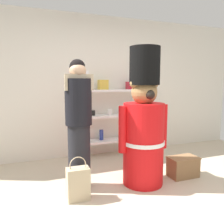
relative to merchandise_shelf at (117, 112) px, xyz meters
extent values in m
plane|color=beige|center=(-0.43, -1.98, -0.81)|extent=(6.40, 6.40, 0.00)
cube|color=silver|center=(-0.43, 0.22, 0.49)|extent=(6.40, 0.12, 2.60)
cube|color=white|center=(-0.61, -0.15, -0.02)|extent=(0.05, 0.05, 1.58)
cube|color=white|center=(0.63, -0.15, -0.02)|extent=(0.05, 0.05, 1.58)
cube|color=white|center=(-0.61, 0.15, -0.02)|extent=(0.05, 0.05, 1.58)
cube|color=white|center=(0.63, 0.15, -0.02)|extent=(0.05, 0.05, 1.58)
cube|color=white|center=(0.01, 0.00, -0.53)|extent=(1.24, 0.30, 0.04)
cube|color=white|center=(0.01, 0.00, -0.06)|extent=(1.24, 0.30, 0.04)
cube|color=white|center=(0.01, 0.00, 0.42)|extent=(1.24, 0.30, 0.04)
cylinder|color=black|center=(-0.46, 0.03, 0.01)|extent=(0.08, 0.08, 0.09)
cylinder|color=white|center=(-0.15, -0.03, 0.02)|extent=(0.08, 0.08, 0.11)
cylinder|color=pink|center=(0.16, -0.02, 0.01)|extent=(0.08, 0.08, 0.09)
cylinder|color=navy|center=(0.47, 0.04, 0.02)|extent=(0.08, 0.08, 0.11)
cylinder|color=navy|center=(-0.30, 0.02, -0.41)|extent=(0.08, 0.08, 0.19)
cylinder|color=#B27226|center=(0.32, 0.01, -0.42)|extent=(0.07, 0.07, 0.17)
cube|color=gold|center=(-0.27, 0.00, 0.53)|extent=(0.17, 0.14, 0.18)
cube|color=#B21E2D|center=(0.28, 0.00, 0.51)|extent=(0.16, 0.13, 0.14)
cylinder|color=red|center=(-0.14, -1.32, -0.26)|extent=(0.54, 0.54, 1.11)
cylinder|color=white|center=(-0.14, -1.32, -0.23)|extent=(0.57, 0.57, 0.05)
sphere|color=#9C7647|center=(-0.14, -1.32, 0.44)|extent=(0.34, 0.34, 0.34)
sphere|color=#9C7647|center=(-0.29, -1.32, 0.55)|extent=(0.12, 0.12, 0.12)
sphere|color=#9C7647|center=(0.00, -1.32, 0.55)|extent=(0.12, 0.12, 0.12)
cylinder|color=black|center=(-0.14, -1.32, 0.78)|extent=(0.40, 0.40, 0.49)
cylinder|color=red|center=(-0.45, -1.32, -0.04)|extent=(0.11, 0.11, 0.61)
cylinder|color=red|center=(0.16, -1.32, -0.04)|extent=(0.11, 0.11, 0.61)
sphere|color=black|center=(-0.14, -1.47, 0.42)|extent=(0.12, 0.12, 0.12)
cylinder|color=black|center=(-0.99, -1.16, -0.39)|extent=(0.29, 0.29, 0.85)
cylinder|color=black|center=(-0.99, -1.16, 0.33)|extent=(0.34, 0.34, 0.58)
sphere|color=tan|center=(-0.99, -1.16, 0.71)|extent=(0.21, 0.21, 0.21)
cube|color=tan|center=(-0.99, -1.23, 0.57)|extent=(0.35, 0.04, 0.20)
sphere|color=black|center=(-0.99, -1.14, 0.76)|extent=(0.20, 0.20, 0.20)
cube|color=#C1AD89|center=(-1.07, -1.45, -0.62)|extent=(0.26, 0.16, 0.39)
torus|color=#C1AD89|center=(-1.07, -1.45, -0.39)|extent=(0.20, 0.01, 0.20)
cube|color=olive|center=(0.52, -1.34, -0.68)|extent=(0.42, 0.26, 0.28)
cube|color=olive|center=(0.52, -1.34, -0.53)|extent=(0.43, 0.27, 0.02)
camera|label=1|loc=(-1.61, -3.99, 0.57)|focal=36.73mm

